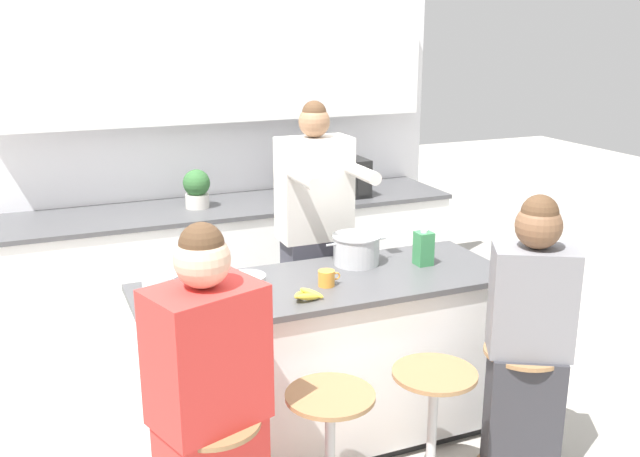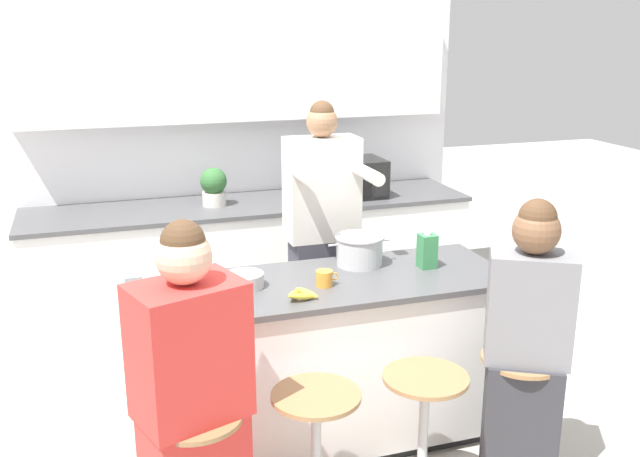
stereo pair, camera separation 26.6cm
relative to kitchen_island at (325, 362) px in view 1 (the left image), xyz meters
The scene contains 19 objects.
ground_plane 0.45m from the kitchen_island, ahead, with size 16.00×16.00×0.00m, color #B2ADA3.
wall_back 2.20m from the kitchen_island, 90.00° to the left, with size 3.31×0.22×2.70m.
back_counter 1.58m from the kitchen_island, 90.00° to the left, with size 3.07×0.69×0.91m.
kitchen_island is the anchor object (origin of this frame).
bar_stool_center_left 0.69m from the kitchen_island, 111.48° to the right, with size 0.38×0.38×0.65m.
bar_stool_center_right 0.69m from the kitchen_island, 68.55° to the right, with size 0.38×0.38×0.65m.
bar_stool_rightmost 0.97m from the kitchen_island, 39.34° to the right, with size 0.38×0.38×0.65m.
person_cooking 0.71m from the kitchen_island, 72.57° to the left, with size 0.41×0.54×1.71m.
person_wrapped_blanket 1.02m from the kitchen_island, 139.85° to the right, with size 0.48×0.40×1.44m.
person_seated_near 1.00m from the kitchen_island, 40.53° to the right, with size 0.43×0.39×1.40m.
cooking_pot 0.60m from the kitchen_island, 34.64° to the left, with size 0.34×0.26×0.16m.
fruit_bowl 0.93m from the kitchen_island, 165.73° to the left, with size 0.18×0.18×0.07m.
mixing_bowl_steel 0.62m from the kitchen_island, behind, with size 0.18×0.18×0.07m.
coffee_cup_near 0.48m from the kitchen_island, 108.08° to the right, with size 0.11×0.08×0.08m.
coffee_cup_far 0.80m from the kitchen_island, behind, with size 0.11×0.08×0.08m.
banana_bunch 0.54m from the kitchen_island, 132.05° to the right, with size 0.17×0.12×0.05m.
juice_carton 0.78m from the kitchen_island, ahead, with size 0.08×0.08×0.19m.
microwave 1.78m from the kitchen_island, 65.78° to the left, with size 0.52×0.36×0.27m.
potted_plant 1.71m from the kitchen_island, 99.35° to the left, with size 0.18×0.18×0.26m.
Camera 1 is at (-1.30, -3.03, 2.12)m, focal length 40.00 mm.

